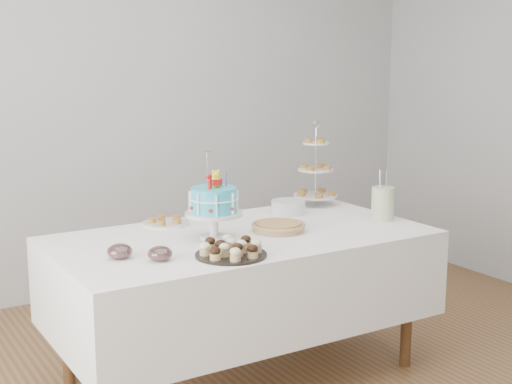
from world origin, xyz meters
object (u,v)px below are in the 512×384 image
tiered_stand (316,170)px  jam_bowl_b (160,254)px  plate_stack (288,207)px  table (242,277)px  jam_bowl_a (120,252)px  pie (278,226)px  cupcake_tray (231,248)px  pastry_plate (165,222)px  utensil_pitcher (383,202)px  birthday_cake (214,215)px

tiered_stand → jam_bowl_b: (-1.31, -0.62, -0.18)m
plate_stack → jam_bowl_b: plate_stack is taller
table → jam_bowl_a: (-0.69, -0.10, 0.26)m
pie → cupcake_tray: bearing=-147.6°
pie → pastry_plate: (-0.44, 0.44, -0.01)m
pie → pastry_plate: size_ratio=1.12×
jam_bowl_a → cupcake_tray: bearing=-26.9°
pastry_plate → jam_bowl_a: size_ratio=2.20×
cupcake_tray → pie: 0.53m
utensil_pitcher → table: bearing=157.1°
birthday_cake → plate_stack: bearing=0.4°
utensil_pitcher → jam_bowl_b: bearing=169.5°
tiered_stand → jam_bowl_a: bearing=-161.1°
table → utensil_pitcher: utensil_pitcher is taller
birthday_cake → cupcake_tray: (-0.08, -0.32, -0.08)m
table → birthday_cake: size_ratio=4.33×
pie → jam_bowl_a: (-0.89, -0.05, 0.01)m
pie → jam_bowl_a: size_ratio=2.46×
jam_bowl_b → utensil_pitcher: size_ratio=0.40×
jam_bowl_b → utensil_pitcher: (1.39, 0.10, 0.07)m
plate_stack → pastry_plate: 0.73m
birthday_cake → jam_bowl_b: size_ratio=3.95×
tiered_stand → birthday_cake: bearing=-156.3°
pastry_plate → birthday_cake: bearing=-78.2°
tiered_stand → jam_bowl_a: (-1.45, -0.50, -0.18)m
table → cupcake_tray: bearing=-127.0°
tiered_stand → cupcake_tray: bearing=-144.2°
birthday_cake → tiered_stand: size_ratio=0.86×
cupcake_tray → utensil_pitcher: utensil_pitcher is taller
birthday_cake → pastry_plate: birthday_cake is taller
plate_stack → jam_bowl_a: bearing=-162.1°
plate_stack → pastry_plate: size_ratio=0.77×
table → tiered_stand: bearing=27.8°
cupcake_tray → utensil_pitcher: 1.10m
pie → plate_stack: plate_stack is taller
tiered_stand → pastry_plate: 1.02m
jam_bowl_b → jam_bowl_a: bearing=138.2°
tiered_stand → pastry_plate: size_ratio=2.03×
birthday_cake → pastry_plate: 0.42m
table → pastry_plate: bearing=121.4°
birthday_cake → tiered_stand: bearing=0.0°
plate_stack → pie: bearing=-130.8°
birthday_cake → jam_bowl_b: bearing=-174.2°
plate_stack → jam_bowl_b: (-1.03, -0.51, -0.01)m
pie → utensil_pitcher: utensil_pitcher is taller
cupcake_tray → jam_bowl_a: cupcake_tray is taller
birthday_cake → cupcake_tray: size_ratio=1.34×
table → jam_bowl_b: 0.65m
pie → tiered_stand: tiered_stand is taller
pie → utensil_pitcher: (0.64, -0.08, 0.07)m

